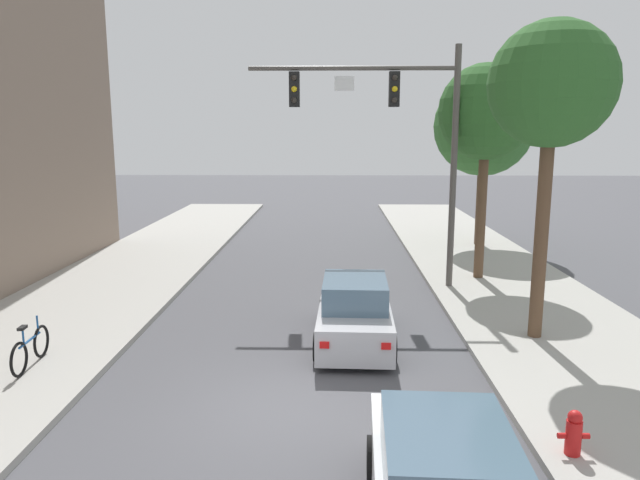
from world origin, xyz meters
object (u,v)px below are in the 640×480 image
Objects in this scene: fire_hydrant at (574,433)px; street_tree_nearest at (552,87)px; bicycle_leaning at (30,349)px; traffic_signal_mast at (397,122)px; street_tree_second at (486,113)px; car_lead_silver at (355,313)px; street_tree_third at (484,127)px.

street_tree_nearest reaches higher than fire_hydrant.
fire_hydrant is (10.06, -3.20, -0.03)m from bicycle_leaning.
traffic_signal_mast is at bearing 99.80° from fire_hydrant.
street_tree_second is at bearing 35.06° from bicycle_leaning.
car_lead_silver is 6.88m from street_tree_nearest.
traffic_signal_mast is 3.26m from street_tree_second.
fire_hydrant is 18.08m from street_tree_third.
street_tree_third reaches higher than fire_hydrant.
street_tree_nearest is (11.28, 2.11, 5.48)m from bicycle_leaning.
car_lead_silver is 14.12m from street_tree_third.
street_tree_third is (5.93, 11.98, 4.56)m from car_lead_silver.
car_lead_silver is at bearing -179.08° from street_tree_nearest.
street_tree_third is (2.78, 17.22, 4.78)m from fire_hydrant.
street_tree_nearest is 5.88m from street_tree_second.
street_tree_second is 6.23m from street_tree_third.
street_tree_third is at bearing 82.59° from street_tree_nearest.
street_tree_third is (12.83, 14.02, 4.74)m from bicycle_leaning.
bicycle_leaning is at bearing -140.64° from traffic_signal_mast.
street_tree_third reaches higher than bicycle_leaning.
street_tree_nearest is (4.38, 0.07, 5.30)m from car_lead_silver.
bicycle_leaning is 0.25× the size of street_tree_second.
street_tree_second is 0.98× the size of street_tree_third.
fire_hydrant is at bearing -99.16° from street_tree_third.
car_lead_silver is 0.60× the size of street_tree_second.
traffic_signal_mast is 4.24× the size of bicycle_leaning.
fire_hydrant is at bearing -80.20° from traffic_signal_mast.
bicycle_leaning is 12.72m from street_tree_nearest.
traffic_signal_mast is 8.49m from street_tree_third.
street_tree_nearest is at bearing 76.96° from fire_hydrant.
fire_hydrant is 0.10× the size of street_tree_second.
bicycle_leaning is at bearing -163.55° from car_lead_silver.
street_tree_second is at bearing -103.68° from street_tree_third.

